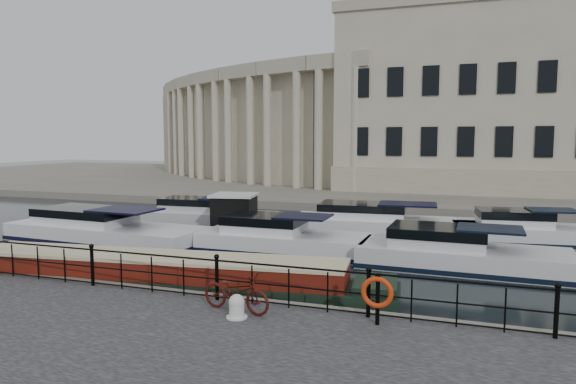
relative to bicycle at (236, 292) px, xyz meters
The scene contains 10 objects.
ground_plane 3.24m from the bicycle, 106.55° to the left, with size 160.00×160.00×0.00m, color black.
far_bank 41.95m from the bicycle, 91.19° to the left, with size 120.00×42.00×0.55m, color #6B665B.
railing 1.12m from the bicycle, 141.88° to the left, with size 24.14×0.14×1.22m.
civic_building 38.16m from the bicycle, 92.84° to the left, with size 53.55×31.84×16.85m.
bicycle is the anchor object (origin of this frame).
mooring_bollard 0.50m from the bicycle, 63.61° to the right, with size 0.50×0.50×0.57m.
life_ring_post 3.43m from the bicycle, ahead, with size 0.74×0.20×1.20m.
narrowboat 4.46m from the bicycle, 149.62° to the left, with size 15.05×3.71×1.55m.
harbour_hut 12.51m from the bicycle, 115.29° to the left, with size 3.22×2.84×2.18m.
cabin_cruisers 11.33m from the bicycle, 99.09° to the left, with size 27.16×9.72×1.99m.
Camera 1 is at (6.09, -14.06, 4.78)m, focal length 32.00 mm.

